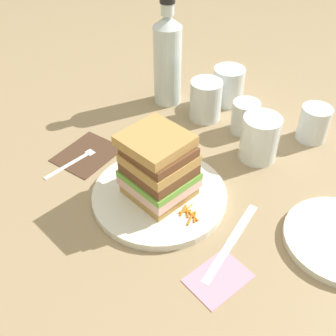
# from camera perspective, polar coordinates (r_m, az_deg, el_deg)

# --- Properties ---
(ground_plane) EXTENTS (3.00, 3.00, 0.00)m
(ground_plane) POSITION_cam_1_polar(r_m,az_deg,el_deg) (0.80, -1.62, -4.59)
(ground_plane) COLOR #9E8460
(main_plate) EXTENTS (0.26, 0.26, 0.02)m
(main_plate) POSITION_cam_1_polar(r_m,az_deg,el_deg) (0.80, -1.35, -3.70)
(main_plate) COLOR white
(main_plate) RESTS_ON ground_plane
(sandwich) EXTENTS (0.13, 0.12, 0.13)m
(sandwich) POSITION_cam_1_polar(r_m,az_deg,el_deg) (0.75, -1.47, 0.22)
(sandwich) COLOR tan
(sandwich) RESTS_ON main_plate
(carrot_shred_0) EXTENTS (0.03, 0.02, 0.00)m
(carrot_shred_0) POSITION_cam_1_polar(r_m,az_deg,el_deg) (0.84, -5.45, -0.31)
(carrot_shred_0) COLOR orange
(carrot_shred_0) RESTS_ON main_plate
(carrot_shred_1) EXTENTS (0.01, 0.03, 0.00)m
(carrot_shred_1) POSITION_cam_1_polar(r_m,az_deg,el_deg) (0.85, -5.05, 0.41)
(carrot_shred_1) COLOR orange
(carrot_shred_1) RESTS_ON main_plate
(carrot_shred_2) EXTENTS (0.01, 0.02, 0.00)m
(carrot_shred_2) POSITION_cam_1_polar(r_m,az_deg,el_deg) (0.85, -6.09, 0.42)
(carrot_shred_2) COLOR orange
(carrot_shred_2) RESTS_ON main_plate
(carrot_shred_3) EXTENTS (0.01, 0.02, 0.00)m
(carrot_shred_3) POSITION_cam_1_polar(r_m,az_deg,el_deg) (0.82, -4.94, -1.23)
(carrot_shred_3) COLOR orange
(carrot_shred_3) RESTS_ON main_plate
(carrot_shred_4) EXTENTS (0.03, 0.01, 0.00)m
(carrot_shred_4) POSITION_cam_1_polar(r_m,az_deg,el_deg) (0.84, -5.35, 0.00)
(carrot_shred_4) COLOR orange
(carrot_shred_4) RESTS_ON main_plate
(carrot_shred_5) EXTENTS (0.02, 0.02, 0.00)m
(carrot_shred_5) POSITION_cam_1_polar(r_m,az_deg,el_deg) (0.85, -4.49, 0.61)
(carrot_shred_5) COLOR orange
(carrot_shred_5) RESTS_ON main_plate
(carrot_shred_6) EXTENTS (0.02, 0.02, 0.00)m
(carrot_shred_6) POSITION_cam_1_polar(r_m,az_deg,el_deg) (0.82, -4.90, -1.46)
(carrot_shred_6) COLOR orange
(carrot_shred_6) RESTS_ON main_plate
(carrot_shred_7) EXTENTS (0.02, 0.02, 0.00)m
(carrot_shred_7) POSITION_cam_1_polar(r_m,az_deg,el_deg) (0.85, -6.36, 0.25)
(carrot_shred_7) COLOR orange
(carrot_shred_7) RESTS_ON main_plate
(carrot_shred_8) EXTENTS (0.02, 0.01, 0.00)m
(carrot_shred_8) POSITION_cam_1_polar(r_m,az_deg,el_deg) (0.84, -4.83, -0.30)
(carrot_shred_8) COLOR orange
(carrot_shred_8) RESTS_ON main_plate
(carrot_shred_9) EXTENTS (0.02, 0.02, 0.00)m
(carrot_shred_9) POSITION_cam_1_polar(r_m,az_deg,el_deg) (0.75, 2.68, -6.18)
(carrot_shred_9) COLOR orange
(carrot_shred_9) RESTS_ON main_plate
(carrot_shred_10) EXTENTS (0.02, 0.02, 0.00)m
(carrot_shred_10) POSITION_cam_1_polar(r_m,az_deg,el_deg) (0.75, 2.31, -6.04)
(carrot_shred_10) COLOR orange
(carrot_shred_10) RESTS_ON main_plate
(carrot_shred_11) EXTENTS (0.01, 0.03, 0.00)m
(carrot_shred_11) POSITION_cam_1_polar(r_m,az_deg,el_deg) (0.76, 2.32, -5.65)
(carrot_shred_11) COLOR orange
(carrot_shred_11) RESTS_ON main_plate
(carrot_shred_12) EXTENTS (0.01, 0.03, 0.00)m
(carrot_shred_12) POSITION_cam_1_polar(r_m,az_deg,el_deg) (0.74, 3.16, -6.95)
(carrot_shred_12) COLOR orange
(carrot_shred_12) RESTS_ON main_plate
(carrot_shred_13) EXTENTS (0.03, 0.01, 0.00)m
(carrot_shred_13) POSITION_cam_1_polar(r_m,az_deg,el_deg) (0.75, 3.35, -6.75)
(carrot_shred_13) COLOR orange
(carrot_shred_13) RESTS_ON main_plate
(carrot_shred_14) EXTENTS (0.02, 0.02, 0.00)m
(carrot_shred_14) POSITION_cam_1_polar(r_m,az_deg,el_deg) (0.75, 3.72, -6.76)
(carrot_shred_14) COLOR orange
(carrot_shred_14) RESTS_ON main_plate
(carrot_shred_15) EXTENTS (0.00, 0.02, 0.00)m
(carrot_shred_15) POSITION_cam_1_polar(r_m,az_deg,el_deg) (0.76, 2.84, -5.51)
(carrot_shred_15) COLOR orange
(carrot_shred_15) RESTS_ON main_plate
(napkin_dark) EXTENTS (0.12, 0.14, 0.00)m
(napkin_dark) POSITION_cam_1_polar(r_m,az_deg,el_deg) (0.92, -11.09, 1.92)
(napkin_dark) COLOR #4C3323
(napkin_dark) RESTS_ON ground_plane
(fork) EXTENTS (0.03, 0.17, 0.00)m
(fork) POSITION_cam_1_polar(r_m,az_deg,el_deg) (0.91, -12.22, 1.42)
(fork) COLOR silver
(fork) RESTS_ON napkin_dark
(knife) EXTENTS (0.04, 0.20, 0.00)m
(knife) POSITION_cam_1_polar(r_m,az_deg,el_deg) (0.73, 8.53, -10.29)
(knife) COLOR silver
(knife) RESTS_ON ground_plane
(juice_glass) EXTENTS (0.08, 0.08, 0.10)m
(juice_glass) POSITION_cam_1_polar(r_m,az_deg,el_deg) (0.89, 12.49, 3.72)
(juice_glass) COLOR white
(juice_glass) RESTS_ON ground_plane
(water_bottle) EXTENTS (0.07, 0.07, 0.26)m
(water_bottle) POSITION_cam_1_polar(r_m,az_deg,el_deg) (1.02, -0.07, 14.85)
(water_bottle) COLOR silver
(water_bottle) RESTS_ON ground_plane
(empty_tumbler_0) EXTENTS (0.06, 0.06, 0.08)m
(empty_tumbler_0) POSITION_cam_1_polar(r_m,az_deg,el_deg) (0.97, 10.59, 6.95)
(empty_tumbler_0) COLOR silver
(empty_tumbler_0) RESTS_ON ground_plane
(empty_tumbler_1) EXTENTS (0.08, 0.08, 0.10)m
(empty_tumbler_1) POSITION_cam_1_polar(r_m,az_deg,el_deg) (1.00, 5.23, 9.33)
(empty_tumbler_1) COLOR silver
(empty_tumbler_1) RESTS_ON ground_plane
(empty_tumbler_2) EXTENTS (0.07, 0.07, 0.08)m
(empty_tumbler_2) POSITION_cam_1_polar(r_m,az_deg,el_deg) (0.98, 19.50, 5.83)
(empty_tumbler_2) COLOR silver
(empty_tumbler_2) RESTS_ON ground_plane
(empty_tumbler_3) EXTENTS (0.08, 0.08, 0.09)m
(empty_tumbler_3) POSITION_cam_1_polar(r_m,az_deg,el_deg) (1.06, 8.31, 11.18)
(empty_tumbler_3) COLOR silver
(empty_tumbler_3) RESTS_ON ground_plane
(napkin_pink) EXTENTS (0.09, 0.11, 0.00)m
(napkin_pink) POSITION_cam_1_polar(r_m,az_deg,el_deg) (0.69, 6.96, -14.85)
(napkin_pink) COLOR pink
(napkin_pink) RESTS_ON ground_plane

